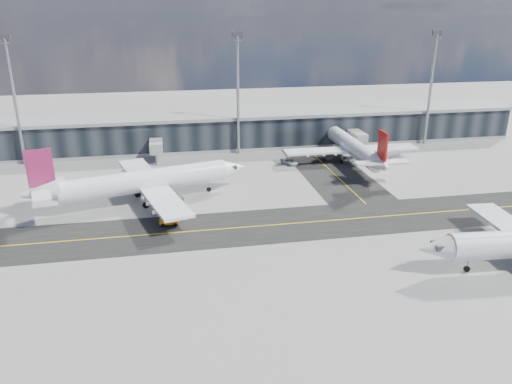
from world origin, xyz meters
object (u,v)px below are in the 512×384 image
(airliner_af, at_px, (142,182))
(baggage_tug, at_px, (171,220))
(service_van, at_px, (290,161))
(airliner_redtail, at_px, (354,148))

(airliner_af, relative_size, baggage_tug, 12.76)
(airliner_af, relative_size, service_van, 8.65)
(service_van, bearing_deg, airliner_af, -172.66)
(airliner_redtail, height_order, service_van, airliner_redtail)
(airliner_af, bearing_deg, airliner_redtail, 94.02)
(airliner_af, height_order, airliner_redtail, airliner_af)
(airliner_redtail, distance_m, baggage_tug, 51.33)
(airliner_redtail, bearing_deg, airliner_af, -160.42)
(airliner_af, xyz_separation_m, airliner_redtail, (47.51, 16.51, -0.38))
(airliner_af, xyz_separation_m, baggage_tug, (4.71, -11.71, -3.07))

